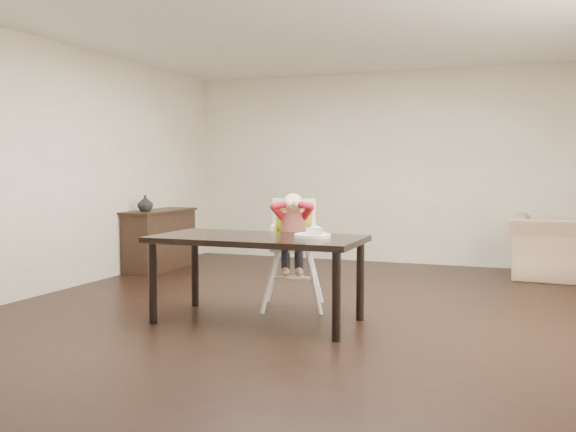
{
  "coord_description": "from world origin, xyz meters",
  "views": [
    {
      "loc": [
        1.81,
        -5.52,
        1.32
      ],
      "look_at": [
        -0.25,
        -0.08,
        0.9
      ],
      "focal_mm": 40.0,
      "sensor_mm": 36.0,
      "label": 1
    }
  ],
  "objects_px": {
    "high_chair": "(293,227)",
    "armchair": "(564,237)",
    "sideboard": "(160,239)",
    "dining_table": "(257,245)"
  },
  "relations": [
    {
      "from": "dining_table",
      "to": "high_chair",
      "type": "bearing_deg",
      "value": 82.67
    },
    {
      "from": "armchair",
      "to": "sideboard",
      "type": "relative_size",
      "value": 0.93
    },
    {
      "from": "armchair",
      "to": "dining_table",
      "type": "bearing_deg",
      "value": 55.87
    },
    {
      "from": "high_chair",
      "to": "armchair",
      "type": "bearing_deg",
      "value": 29.31
    },
    {
      "from": "dining_table",
      "to": "high_chair",
      "type": "xyz_separation_m",
      "value": [
        0.09,
        0.66,
        0.1
      ]
    },
    {
      "from": "armchair",
      "to": "sideboard",
      "type": "xyz_separation_m",
      "value": [
        -4.98,
        -1.01,
        -0.12
      ]
    },
    {
      "from": "dining_table",
      "to": "sideboard",
      "type": "relative_size",
      "value": 1.43
    },
    {
      "from": "dining_table",
      "to": "sideboard",
      "type": "xyz_separation_m",
      "value": [
        -2.39,
        2.26,
        -0.27
      ]
    },
    {
      "from": "high_chair",
      "to": "sideboard",
      "type": "relative_size",
      "value": 0.87
    },
    {
      "from": "sideboard",
      "to": "high_chair",
      "type": "bearing_deg",
      "value": -32.83
    }
  ]
}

